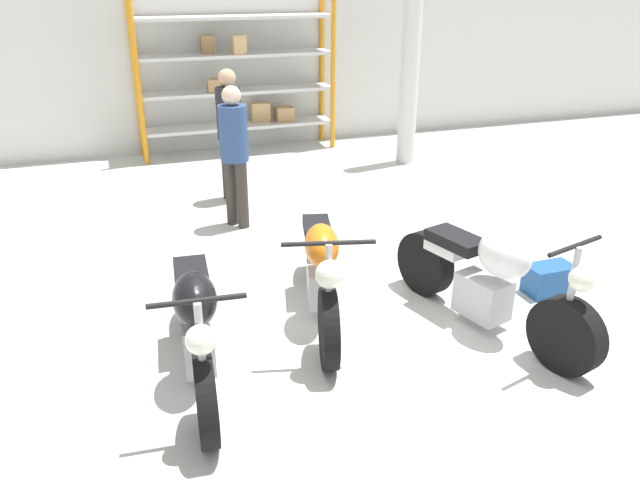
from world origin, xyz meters
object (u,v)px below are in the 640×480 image
Objects in this scene: motorcycle_orange at (321,269)px; toolbox at (549,279)px; person_near_rack at (234,146)px; person_browsing at (230,125)px; motorcycle_white at (490,280)px; shelving_rack at (238,75)px; motorcycle_black at (197,323)px.

motorcycle_orange is 2.22m from toolbox.
person_near_rack reaches higher than toolbox.
person_browsing is at bearing -164.27° from motorcycle_orange.
motorcycle_white is at bearing 78.98° from motorcycle_orange.
shelving_rack is 7.26× the size of toolbox.
motorcycle_white is at bearing -159.00° from toolbox.
person_near_rack is at bearing 167.52° from motorcycle_black.
motorcycle_black is (-1.67, -6.19, -0.80)m from shelving_rack.
shelving_rack is 6.46m from motorcycle_black.
motorcycle_black is at bearing -175.48° from toolbox.
shelving_rack is at bearing 171.56° from motorcycle_white.
person_near_rack is at bearing 41.87° from person_browsing.
person_browsing is at bearing 169.66° from motorcycle_black.
shelving_rack is at bearing -171.21° from motorcycle_orange.
shelving_rack is 6.25m from toolbox.
shelving_rack is at bearing -144.58° from person_browsing.
person_near_rack is (-0.77, -3.30, -0.28)m from shelving_rack.
motorcycle_white is 1.27× the size of person_near_rack.
motorcycle_orange is at bearing 60.00° from person_near_rack.
motorcycle_white is (0.73, -6.27, -0.81)m from shelving_rack.
shelving_rack is 3.40m from person_near_rack.
toolbox is (2.18, -0.26, -0.33)m from motorcycle_orange.
person_browsing is 4.31m from toolbox.
person_browsing reaches higher than motorcycle_orange.
shelving_rack reaches higher than person_near_rack.
person_browsing is at bearing -175.93° from motorcycle_white.
person_near_rack reaches higher than motorcycle_orange.
motorcycle_orange is at bearing 173.31° from toolbox.
person_near_rack is at bearing -103.09° from shelving_rack.
motorcycle_orange is 1.21× the size of person_browsing.
toolbox is at bearing 95.88° from motorcycle_white.
person_near_rack is at bearing -168.35° from motorcycle_white.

